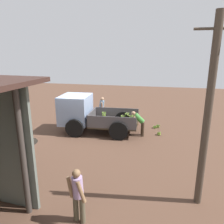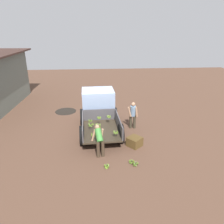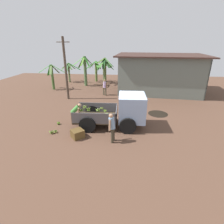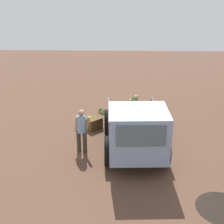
{
  "view_description": "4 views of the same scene",
  "coord_description": "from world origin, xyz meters",
  "px_view_note": "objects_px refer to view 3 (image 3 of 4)",
  "views": [
    {
      "loc": [
        -4.24,
        11.07,
        4.44
      ],
      "look_at": [
        -1.76,
        -0.24,
        1.24
      ],
      "focal_mm": 35.0,
      "sensor_mm": 36.0,
      "label": 1
    },
    {
      "loc": [
        -12.04,
        -0.13,
        5.64
      ],
      "look_at": [
        -0.94,
        -0.96,
        1.18
      ],
      "focal_mm": 35.0,
      "sensor_mm": 36.0,
      "label": 2
    },
    {
      "loc": [
        0.24,
        -10.33,
        5.07
      ],
      "look_at": [
        -0.84,
        -0.4,
        1.0
      ],
      "focal_mm": 28.0,
      "sensor_mm": 36.0,
      "label": 3
    },
    {
      "loc": [
        9.33,
        -0.83,
        5.88
      ],
      "look_at": [
        -1.25,
        -1.1,
        1.33
      ],
      "focal_mm": 50.0,
      "sensor_mm": 36.0,
      "label": 4
    }
  ],
  "objects_px": {
    "cargo_truck": "(125,110)",
    "person_bystander_near_shed": "(105,87)",
    "person_foreground_visitor": "(112,127)",
    "wooden_crate_0": "(78,134)",
    "banana_bunch_on_ground_2": "(51,132)",
    "person_worker_loading": "(75,112)",
    "utility_pole": "(66,69)",
    "banana_bunch_on_ground_0": "(59,123)",
    "banana_bunch_on_ground_1": "(55,131)"
  },
  "relations": [
    {
      "from": "person_foreground_visitor",
      "to": "banana_bunch_on_ground_2",
      "type": "distance_m",
      "value": 3.75
    },
    {
      "from": "person_foreground_visitor",
      "to": "banana_bunch_on_ground_1",
      "type": "xyz_separation_m",
      "value": [
        -3.46,
        0.6,
        -0.81
      ]
    },
    {
      "from": "utility_pole",
      "to": "cargo_truck",
      "type": "bearing_deg",
      "value": -43.08
    },
    {
      "from": "banana_bunch_on_ground_1",
      "to": "cargo_truck",
      "type": "bearing_deg",
      "value": 18.29
    },
    {
      "from": "banana_bunch_on_ground_0",
      "to": "banana_bunch_on_ground_2",
      "type": "bearing_deg",
      "value": -86.8
    },
    {
      "from": "banana_bunch_on_ground_2",
      "to": "person_bystander_near_shed",
      "type": "bearing_deg",
      "value": 76.47
    },
    {
      "from": "person_worker_loading",
      "to": "person_bystander_near_shed",
      "type": "height_order",
      "value": "person_bystander_near_shed"
    },
    {
      "from": "utility_pole",
      "to": "wooden_crate_0",
      "type": "distance_m",
      "value": 7.9
    },
    {
      "from": "banana_bunch_on_ground_2",
      "to": "wooden_crate_0",
      "type": "relative_size",
      "value": 0.42
    },
    {
      "from": "cargo_truck",
      "to": "banana_bunch_on_ground_2",
      "type": "bearing_deg",
      "value": -163.31
    },
    {
      "from": "utility_pole",
      "to": "banana_bunch_on_ground_2",
      "type": "height_order",
      "value": "utility_pole"
    },
    {
      "from": "banana_bunch_on_ground_1",
      "to": "wooden_crate_0",
      "type": "xyz_separation_m",
      "value": [
        1.48,
        -0.38,
        0.14
      ]
    },
    {
      "from": "cargo_truck",
      "to": "banana_bunch_on_ground_1",
      "type": "height_order",
      "value": "cargo_truck"
    },
    {
      "from": "cargo_truck",
      "to": "banana_bunch_on_ground_0",
      "type": "height_order",
      "value": "cargo_truck"
    },
    {
      "from": "cargo_truck",
      "to": "person_worker_loading",
      "type": "height_order",
      "value": "cargo_truck"
    },
    {
      "from": "person_worker_loading",
      "to": "cargo_truck",
      "type": "bearing_deg",
      "value": -14.07
    },
    {
      "from": "person_worker_loading",
      "to": "banana_bunch_on_ground_1",
      "type": "relative_size",
      "value": 5.44
    },
    {
      "from": "person_bystander_near_shed",
      "to": "utility_pole",
      "type": "bearing_deg",
      "value": 131.56
    },
    {
      "from": "cargo_truck",
      "to": "banana_bunch_on_ground_0",
      "type": "xyz_separation_m",
      "value": [
        -4.3,
        -0.24,
        -1.01
      ]
    },
    {
      "from": "utility_pole",
      "to": "wooden_crate_0",
      "type": "bearing_deg",
      "value": -66.85
    },
    {
      "from": "person_bystander_near_shed",
      "to": "banana_bunch_on_ground_0",
      "type": "xyz_separation_m",
      "value": [
        -2.04,
        -6.93,
        -0.77
      ]
    },
    {
      "from": "banana_bunch_on_ground_2",
      "to": "banana_bunch_on_ground_1",
      "type": "bearing_deg",
      "value": 39.23
    },
    {
      "from": "utility_pole",
      "to": "wooden_crate_0",
      "type": "height_order",
      "value": "utility_pole"
    },
    {
      "from": "utility_pole",
      "to": "person_worker_loading",
      "type": "relative_size",
      "value": 3.95
    },
    {
      "from": "utility_pole",
      "to": "wooden_crate_0",
      "type": "relative_size",
      "value": 8.66
    },
    {
      "from": "utility_pole",
      "to": "person_foreground_visitor",
      "type": "bearing_deg",
      "value": -55.27
    },
    {
      "from": "banana_bunch_on_ground_1",
      "to": "wooden_crate_0",
      "type": "distance_m",
      "value": 1.54
    },
    {
      "from": "banana_bunch_on_ground_0",
      "to": "banana_bunch_on_ground_1",
      "type": "xyz_separation_m",
      "value": [
        0.25,
        -1.1,
        -0.01
      ]
    },
    {
      "from": "wooden_crate_0",
      "to": "banana_bunch_on_ground_0",
      "type": "bearing_deg",
      "value": 139.27
    },
    {
      "from": "person_worker_loading",
      "to": "banana_bunch_on_ground_1",
      "type": "bearing_deg",
      "value": -134.76
    },
    {
      "from": "person_foreground_visitor",
      "to": "person_bystander_near_shed",
      "type": "relative_size",
      "value": 1.03
    },
    {
      "from": "banana_bunch_on_ground_1",
      "to": "banana_bunch_on_ground_2",
      "type": "bearing_deg",
      "value": -140.77
    },
    {
      "from": "cargo_truck",
      "to": "utility_pole",
      "type": "relative_size",
      "value": 0.81
    },
    {
      "from": "person_foreground_visitor",
      "to": "cargo_truck",
      "type": "bearing_deg",
      "value": -99.68
    },
    {
      "from": "banana_bunch_on_ground_0",
      "to": "banana_bunch_on_ground_1",
      "type": "bearing_deg",
      "value": -77.42
    },
    {
      "from": "person_bystander_near_shed",
      "to": "banana_bunch_on_ground_0",
      "type": "bearing_deg",
      "value": 179.85
    },
    {
      "from": "utility_pole",
      "to": "person_bystander_near_shed",
      "type": "bearing_deg",
      "value": 25.32
    },
    {
      "from": "person_worker_loading",
      "to": "banana_bunch_on_ground_2",
      "type": "height_order",
      "value": "person_worker_loading"
    },
    {
      "from": "person_foreground_visitor",
      "to": "wooden_crate_0",
      "type": "bearing_deg",
      "value": 1.23
    },
    {
      "from": "person_bystander_near_shed",
      "to": "banana_bunch_on_ground_2",
      "type": "height_order",
      "value": "person_bystander_near_shed"
    },
    {
      "from": "wooden_crate_0",
      "to": "cargo_truck",
      "type": "bearing_deg",
      "value": 33.78
    },
    {
      "from": "cargo_truck",
      "to": "person_worker_loading",
      "type": "relative_size",
      "value": 3.21
    },
    {
      "from": "person_foreground_visitor",
      "to": "wooden_crate_0",
      "type": "distance_m",
      "value": 2.1
    },
    {
      "from": "banana_bunch_on_ground_2",
      "to": "wooden_crate_0",
      "type": "height_order",
      "value": "wooden_crate_0"
    },
    {
      "from": "person_worker_loading",
      "to": "banana_bunch_on_ground_2",
      "type": "bearing_deg",
      "value": -137.12
    },
    {
      "from": "person_foreground_visitor",
      "to": "person_worker_loading",
      "type": "xyz_separation_m",
      "value": [
        -2.62,
        1.98,
        -0.1
      ]
    },
    {
      "from": "person_foreground_visitor",
      "to": "person_bystander_near_shed",
      "type": "xyz_separation_m",
      "value": [
        -1.67,
        8.64,
        -0.03
      ]
    },
    {
      "from": "cargo_truck",
      "to": "person_bystander_near_shed",
      "type": "bearing_deg",
      "value": 106.03
    },
    {
      "from": "utility_pole",
      "to": "banana_bunch_on_ground_0",
      "type": "height_order",
      "value": "utility_pole"
    },
    {
      "from": "cargo_truck",
      "to": "banana_bunch_on_ground_1",
      "type": "relative_size",
      "value": 17.45
    }
  ]
}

